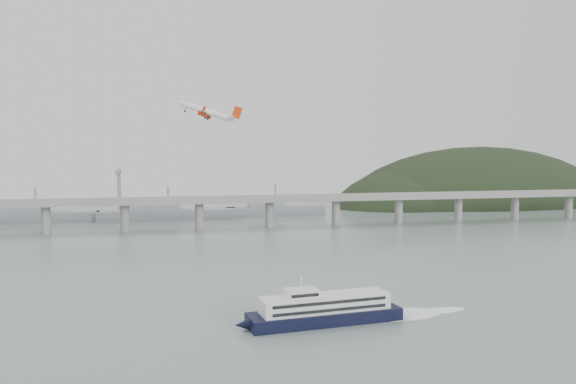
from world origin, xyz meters
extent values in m
plane|color=slate|center=(0.00, 0.00, 0.00)|extent=(900.00, 900.00, 0.00)
cube|color=gray|center=(0.00, 200.00, 20.00)|extent=(800.00, 22.00, 2.20)
cube|color=gray|center=(0.00, 189.50, 22.00)|extent=(800.00, 0.60, 1.80)
cube|color=gray|center=(0.00, 210.50, 22.00)|extent=(800.00, 0.60, 1.80)
cylinder|color=gray|center=(-130.00, 200.00, 9.50)|extent=(6.00, 6.00, 21.00)
cylinder|color=gray|center=(-80.00, 200.00, 9.50)|extent=(6.00, 6.00, 21.00)
cylinder|color=gray|center=(-30.00, 200.00, 9.50)|extent=(6.00, 6.00, 21.00)
cylinder|color=gray|center=(20.00, 200.00, 9.50)|extent=(6.00, 6.00, 21.00)
cylinder|color=gray|center=(70.00, 200.00, 9.50)|extent=(6.00, 6.00, 21.00)
cylinder|color=gray|center=(120.00, 200.00, 9.50)|extent=(6.00, 6.00, 21.00)
cylinder|color=gray|center=(170.00, 200.00, 9.50)|extent=(6.00, 6.00, 21.00)
cylinder|color=gray|center=(220.00, 200.00, 9.50)|extent=(6.00, 6.00, 21.00)
cylinder|color=gray|center=(270.00, 200.00, 9.50)|extent=(6.00, 6.00, 21.00)
ellipsoid|color=black|center=(270.00, 330.00, -18.00)|extent=(320.00, 150.00, 156.00)
ellipsoid|color=black|center=(175.00, 320.00, -12.00)|extent=(140.00, 110.00, 96.00)
ellipsoid|color=black|center=(360.00, 340.00, -25.00)|extent=(220.00, 140.00, 120.00)
cube|color=gray|center=(-150.00, 270.00, 4.00)|extent=(95.67, 20.15, 8.00)
cube|color=gray|center=(-159.50, 270.00, 12.00)|extent=(33.90, 15.02, 8.00)
cylinder|color=gray|center=(-150.00, 270.00, 20.00)|extent=(1.60, 1.60, 14.00)
cube|color=gray|center=(-50.00, 265.00, 4.00)|extent=(110.55, 21.43, 8.00)
cube|color=gray|center=(-61.00, 265.00, 12.00)|extent=(39.01, 16.73, 8.00)
cylinder|color=gray|center=(-50.00, 265.00, 20.00)|extent=(1.60, 1.60, 14.00)
cube|color=gray|center=(40.00, 275.00, 4.00)|extent=(85.00, 13.60, 8.00)
cube|color=gray|center=(31.50, 275.00, 12.00)|extent=(29.75, 11.90, 8.00)
cylinder|color=gray|center=(40.00, 275.00, 20.00)|extent=(1.60, 1.60, 14.00)
cube|color=gray|center=(-90.00, 300.00, 20.00)|extent=(3.00, 3.00, 40.00)
cube|color=gray|center=(-90.00, 290.00, 38.00)|extent=(3.00, 28.00, 3.00)
cube|color=black|center=(-6.71, -25.62, 1.99)|extent=(50.55, 16.58, 3.97)
cone|color=black|center=(-33.39, -28.17, 1.99)|extent=(5.32, 4.42, 3.97)
cube|color=silver|center=(-6.71, -25.62, 6.45)|extent=(42.45, 13.85, 4.96)
cube|color=black|center=(-6.23, -30.62, 7.74)|extent=(37.57, 3.74, 0.99)
cube|color=black|center=(-6.23, -30.62, 5.36)|extent=(37.57, 3.74, 0.99)
cube|color=black|center=(-7.19, -20.63, 7.74)|extent=(37.57, 3.74, 0.99)
cube|color=black|center=(-7.19, -20.63, 5.36)|extent=(37.57, 3.74, 0.99)
cube|color=silver|center=(-14.62, -26.38, 10.23)|extent=(10.54, 7.86, 2.58)
cube|color=black|center=(-14.28, -29.89, 10.23)|extent=(8.91, 0.97, 0.99)
cylinder|color=silver|center=(-14.62, -26.38, 13.40)|extent=(0.54, 0.54, 3.97)
ellipsoid|color=white|center=(20.96, -22.98, 0.05)|extent=(29.82, 16.95, 0.20)
ellipsoid|color=white|center=(34.80, -21.66, 0.05)|extent=(22.03, 9.15, 0.20)
cylinder|color=white|center=(-32.98, 94.90, 74.84)|extent=(24.43, 13.02, 11.08)
cone|color=white|center=(-45.94, 99.71, 79.37)|extent=(5.41, 4.74, 4.29)
cone|color=white|center=(-19.47, 89.92, 70.61)|extent=(6.07, 4.75, 4.58)
cube|color=white|center=(-32.45, 94.66, 73.70)|extent=(14.42, 30.64, 3.25)
cube|color=white|center=(-20.08, 90.18, 71.49)|extent=(6.29, 11.25, 1.66)
cube|color=red|center=(-18.34, 89.70, 74.06)|extent=(5.58, 2.00, 6.90)
cylinder|color=red|center=(-32.40, 99.89, 72.67)|extent=(4.76, 3.60, 3.21)
cylinder|color=black|center=(-34.10, 100.52, 73.26)|extent=(1.63, 2.23, 2.09)
cube|color=white|center=(-32.11, 99.84, 73.53)|extent=(2.44, 1.03, 1.75)
cylinder|color=red|center=(-35.72, 90.47, 73.16)|extent=(4.76, 3.60, 3.21)
cylinder|color=black|center=(-37.42, 91.10, 73.76)|extent=(1.63, 2.23, 2.09)
cube|color=white|center=(-35.44, 90.42, 74.03)|extent=(2.44, 1.03, 1.75)
cylinder|color=black|center=(-32.17, 96.98, 72.03)|extent=(1.08, 0.55, 2.19)
cylinder|color=black|center=(-32.48, 97.04, 71.08)|extent=(1.32, 0.73, 1.28)
cylinder|color=black|center=(-33.74, 92.53, 72.26)|extent=(1.08, 0.55, 2.19)
cylinder|color=black|center=(-34.05, 92.58, 71.31)|extent=(1.32, 0.73, 1.28)
cylinder|color=black|center=(-43.48, 98.66, 75.82)|extent=(1.08, 0.55, 2.19)
cylinder|color=black|center=(-43.79, 98.72, 74.87)|extent=(1.32, 0.73, 1.28)
cube|color=red|center=(-25.36, 108.55, 73.40)|extent=(2.03, 0.78, 2.53)
cube|color=red|center=(-35.62, 79.43, 74.94)|extent=(2.03, 0.78, 2.53)
camera|label=1|loc=(-57.64, -193.38, 54.11)|focal=35.00mm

